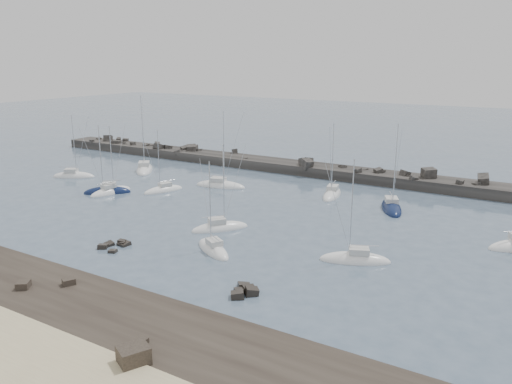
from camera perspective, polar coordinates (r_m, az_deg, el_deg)
ground at (r=64.12m, az=-7.19°, el=-4.55°), size 400.00×400.00×0.00m
rock_shelf at (r=50.02m, az=-23.07°, el=-11.50°), size 140.00×12.05×2.04m
rock_cluster_near at (r=61.14m, az=-15.85°, el=-6.04°), size 3.32×3.58×1.23m
rock_cluster_far at (r=47.74m, az=-1.34°, el=-11.34°), size 3.11×3.80×1.31m
breakwater at (r=98.97m, az=2.71°, el=2.72°), size 115.00×6.99×4.96m
sailboat_0 at (r=98.65m, az=-20.12°, el=1.68°), size 8.02×5.90×12.48m
sailboat_1 at (r=100.62m, az=-12.62°, el=2.49°), size 8.63×9.69×15.70m
sailboat_2 at (r=85.29m, az=-16.62°, el=-0.01°), size 7.30×6.55×12.17m
sailboat_3 at (r=85.02m, az=-16.26°, el=-0.04°), size 3.60×7.77×11.94m
sailboat_4 at (r=85.93m, az=-4.09°, el=0.69°), size 9.32×4.70×14.02m
sailboat_5 at (r=57.71m, az=-4.90°, el=-6.60°), size 7.14×5.52×11.28m
sailboat_6 at (r=80.96m, az=8.67°, el=-0.34°), size 3.87×8.30×12.74m
sailboat_7 at (r=64.66m, az=-4.16°, el=-4.17°), size 6.59×7.28×11.99m
sailboat_8 at (r=75.66m, az=15.21°, el=-1.80°), size 5.90×8.96×13.65m
sailboat_9 at (r=55.73m, az=11.25°, el=-7.64°), size 8.02×5.18×12.29m
sailboat_14 at (r=84.21m, az=-10.53°, el=0.17°), size 4.63×7.33×11.18m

